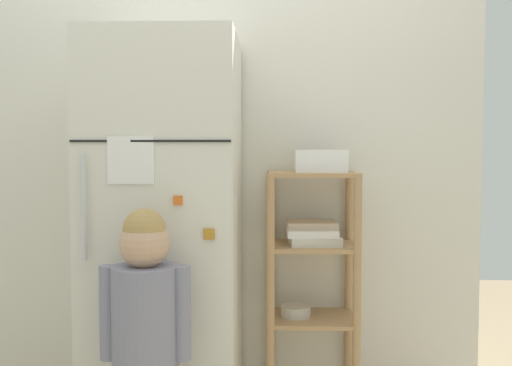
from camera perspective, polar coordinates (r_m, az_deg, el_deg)
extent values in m
cube|color=silver|center=(2.78, -4.32, 0.79)|extent=(2.52, 0.03, 2.18)
cube|color=silver|center=(2.52, -8.79, -5.23)|extent=(0.61, 0.57, 1.68)
cube|color=black|center=(2.20, -10.28, 4.04)|extent=(0.60, 0.01, 0.01)
cylinder|color=silver|center=(2.26, -16.43, -2.30)|extent=(0.02, 0.02, 0.39)
cube|color=white|center=(2.22, -12.09, 2.21)|extent=(0.17, 0.01, 0.18)
cube|color=#C28425|center=(2.19, -4.59, -4.97)|extent=(0.04, 0.01, 0.04)
cube|color=orange|center=(2.19, -7.60, -1.68)|extent=(0.03, 0.02, 0.03)
cube|color=#58D339|center=(2.24, -9.53, -7.80)|extent=(0.04, 0.02, 0.04)
cube|color=orange|center=(2.29, -8.28, -14.15)|extent=(0.04, 0.01, 0.04)
cube|color=purple|center=(2.23, -7.51, -8.55)|extent=(0.03, 0.01, 0.03)
cube|color=blue|center=(2.27, -12.31, -8.94)|extent=(0.03, 0.01, 0.03)
cylinder|color=gray|center=(2.15, -10.72, -13.05)|extent=(0.24, 0.24, 0.39)
sphere|color=gray|center=(2.18, -10.37, -7.83)|extent=(0.10, 0.10, 0.10)
sphere|color=tan|center=(2.09, -10.80, -5.80)|extent=(0.18, 0.18, 0.18)
sphere|color=tan|center=(2.09, -10.82, -4.48)|extent=(0.15, 0.15, 0.15)
cylinder|color=gray|center=(2.18, -14.13, -12.11)|extent=(0.07, 0.07, 0.33)
cylinder|color=gray|center=(2.12, -7.24, -12.44)|extent=(0.07, 0.07, 0.33)
cylinder|color=tan|center=(2.52, 1.41, -11.79)|extent=(0.04, 0.04, 1.11)
cylinder|color=tan|center=(2.54, 9.77, -11.70)|extent=(0.04, 0.04, 1.11)
cylinder|color=tan|center=(2.79, 1.46, -10.28)|extent=(0.04, 0.04, 1.11)
cylinder|color=tan|center=(2.81, 8.97, -10.22)|extent=(0.04, 0.04, 1.11)
cube|color=tan|center=(2.58, 5.47, 0.87)|extent=(0.38, 0.30, 0.02)
cube|color=tan|center=(2.61, 5.44, -6.13)|extent=(0.38, 0.30, 0.02)
cube|color=tan|center=(2.68, 5.40, -12.97)|extent=(0.38, 0.30, 0.02)
cube|color=silver|center=(2.59, 5.72, -5.57)|extent=(0.23, 0.19, 0.04)
cube|color=white|center=(2.59, 5.46, -4.82)|extent=(0.22, 0.18, 0.03)
cube|color=#C6AD8E|center=(2.62, 5.40, -4.05)|extent=(0.23, 0.19, 0.03)
cylinder|color=beige|center=(2.67, 3.88, -12.32)|extent=(0.13, 0.13, 0.05)
cube|color=white|center=(2.59, 6.27, 1.14)|extent=(0.22, 0.20, 0.01)
cube|color=white|center=(2.49, 6.45, 2.11)|extent=(0.22, 0.01, 0.10)
cube|color=white|center=(2.68, 6.12, 2.20)|extent=(0.22, 0.01, 0.10)
cube|color=white|center=(2.58, 3.87, 2.17)|extent=(0.01, 0.20, 0.10)
cube|color=white|center=(2.60, 8.67, 2.14)|extent=(0.01, 0.20, 0.10)
sphere|color=#B73D27|center=(2.62, 6.11, 2.06)|extent=(0.08, 0.08, 0.08)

